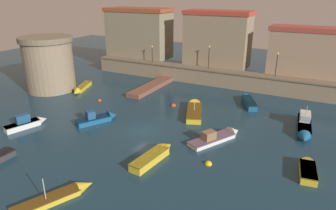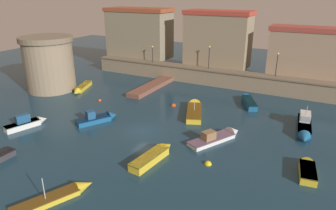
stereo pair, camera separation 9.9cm
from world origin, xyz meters
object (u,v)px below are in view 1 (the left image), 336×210
at_px(moored_boat_4, 99,118).
at_px(moored_boat_1, 194,109).
at_px(quay_lamp_1, 209,54).
at_px(moored_boat_13, 219,136).
at_px(quay_lamp_0, 152,51).
at_px(mooring_buoy_2, 173,106).
at_px(mooring_buoy_1, 100,101).
at_px(moored_boat_5, 27,123).
at_px(mooring_buoy_0, 208,164).
at_px(quay_lamp_2, 277,61).
at_px(moored_boat_12, 61,195).
at_px(moored_boat_2, 81,88).
at_px(moored_boat_0, 248,101).
at_px(moored_boat_10, 304,126).
at_px(moored_boat_8, 155,155).
at_px(fortress_tower, 49,63).
at_px(moored_boat_3, 307,168).

bearing_deg(moored_boat_4, moored_boat_1, -20.00).
relative_size(quay_lamp_1, moored_boat_13, 0.56).
distance_m(quay_lamp_0, mooring_buoy_2, 17.16).
bearing_deg(mooring_buoy_1, mooring_buoy_2, 16.60).
relative_size(moored_boat_5, mooring_buoy_0, 7.49).
xyz_separation_m(quay_lamp_2, moored_boat_12, (-10.21, -34.96, -4.98)).
relative_size(quay_lamp_0, moored_boat_2, 0.48).
bearing_deg(moored_boat_4, quay_lamp_1, 11.96).
relative_size(quay_lamp_0, moored_boat_13, 0.44).
height_order(moored_boat_2, mooring_buoy_0, moored_boat_2).
bearing_deg(moored_boat_0, quay_lamp_0, 46.10).
distance_m(quay_lamp_1, mooring_buoy_0, 27.10).
bearing_deg(mooring_buoy_0, moored_boat_0, 92.41).
bearing_deg(quay_lamp_2, mooring_buoy_2, -132.74).
bearing_deg(quay_lamp_0, mooring_buoy_2, -49.25).
xyz_separation_m(moored_boat_0, mooring_buoy_0, (0.77, -18.30, -0.42)).
height_order(quay_lamp_2, moored_boat_10, quay_lamp_2).
bearing_deg(quay_lamp_1, moored_boat_1, -76.77).
xyz_separation_m(moored_boat_2, mooring_buoy_0, (26.61, -11.82, -0.37)).
relative_size(moored_boat_12, mooring_buoy_1, 12.57).
xyz_separation_m(quay_lamp_1, mooring_buoy_1, (-11.17, -15.68, -5.34)).
bearing_deg(moored_boat_8, moored_boat_0, -5.64).
distance_m(moored_boat_2, mooring_buoy_1, 6.56).
bearing_deg(moored_boat_2, quay_lamp_0, 134.32).
bearing_deg(moored_boat_5, fortress_tower, 52.99).
distance_m(moored_boat_12, mooring_buoy_1, 22.74).
distance_m(quay_lamp_1, moored_boat_12, 35.33).
height_order(fortress_tower, mooring_buoy_2, fortress_tower).
relative_size(mooring_buoy_0, mooring_buoy_2, 0.99).
relative_size(quay_lamp_0, moored_boat_12, 0.48).
distance_m(moored_boat_0, moored_boat_12, 29.50).
bearing_deg(mooring_buoy_1, moored_boat_10, 6.13).
bearing_deg(moored_boat_3, mooring_buoy_2, 55.21).
bearing_deg(moored_boat_2, quay_lamp_2, 93.68).
distance_m(moored_boat_2, mooring_buoy_0, 29.12).
height_order(fortress_tower, quay_lamp_0, fortress_tower).
distance_m(moored_boat_0, mooring_buoy_2, 10.91).
bearing_deg(quay_lamp_1, moored_boat_4, -106.15).
bearing_deg(mooring_buoy_0, moored_boat_13, 98.06).
xyz_separation_m(moored_boat_5, mooring_buoy_1, (1.67, 11.26, -0.51)).
bearing_deg(moored_boat_10, quay_lamp_1, -132.31).
height_order(moored_boat_3, moored_boat_4, moored_boat_4).
bearing_deg(moored_boat_1, moored_boat_2, 67.54).
height_order(fortress_tower, moored_boat_1, fortress_tower).
height_order(moored_boat_5, mooring_buoy_1, moored_boat_5).
distance_m(moored_boat_4, moored_boat_13, 15.16).
relative_size(moored_boat_1, moored_boat_12, 1.18).
bearing_deg(moored_boat_4, fortress_tower, 94.47).
bearing_deg(quay_lamp_1, moored_boat_10, -37.09).
distance_m(quay_lamp_1, moored_boat_5, 30.23).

